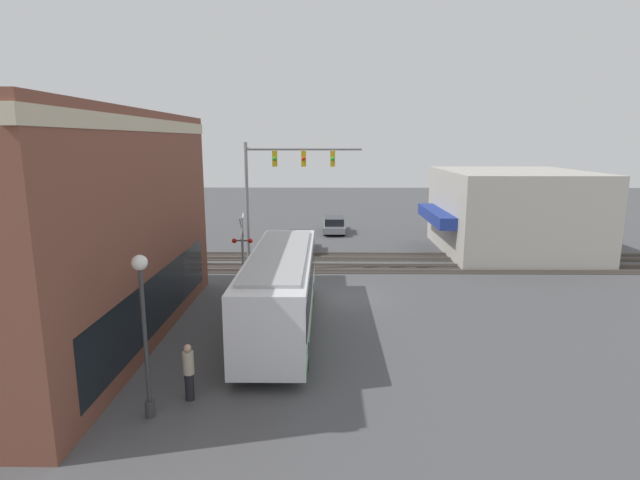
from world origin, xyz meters
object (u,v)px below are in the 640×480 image
(city_bus, at_px, (281,287))
(streetlamp, at_px, (144,322))
(pedestrian_by_lamp, at_px, (189,372))
(pedestrian_at_crossing, at_px, (265,265))
(crossing_signal, at_px, (242,241))
(parked_car_grey, at_px, (334,225))
(parked_car_silver, at_px, (300,242))

(city_bus, height_order, streetlamp, streetlamp)
(pedestrian_by_lamp, relative_size, pedestrian_at_crossing, 1.00)
(crossing_signal, xyz_separation_m, parked_car_grey, (15.02, -5.45, -1.64))
(pedestrian_by_lamp, bearing_deg, streetlamp, 136.87)
(parked_car_silver, height_order, pedestrian_at_crossing, pedestrian_at_crossing)
(crossing_signal, relative_size, parked_car_silver, 0.81)
(city_bus, xyz_separation_m, parked_car_grey, (22.53, -2.60, -1.20))
(city_bus, relative_size, parked_car_grey, 2.34)
(streetlamp, xyz_separation_m, pedestrian_at_crossing, (14.14, -1.66, -1.95))
(crossing_signal, height_order, parked_car_grey, crossing_signal)
(crossing_signal, distance_m, pedestrian_by_lamp, 13.56)
(crossing_signal, xyz_separation_m, pedestrian_by_lamp, (-13.48, -0.54, -1.36))
(crossing_signal, xyz_separation_m, streetlamp, (-14.44, 0.36, 0.59))
(city_bus, bearing_deg, pedestrian_by_lamp, 158.83)
(streetlamp, bearing_deg, pedestrian_at_crossing, -6.72)
(parked_car_silver, relative_size, pedestrian_at_crossing, 2.56)
(crossing_signal, distance_m, parked_car_grey, 16.06)
(city_bus, height_order, parked_car_silver, city_bus)
(city_bus, distance_m, parked_car_silver, 14.99)
(parked_car_silver, distance_m, parked_car_grey, 8.02)
(city_bus, relative_size, streetlamp, 2.36)
(city_bus, height_order, pedestrian_at_crossing, city_bus)
(streetlamp, xyz_separation_m, pedestrian_by_lamp, (0.96, -0.90, -1.95))
(city_bus, relative_size, crossing_signal, 2.99)
(city_bus, bearing_deg, crossing_signal, 20.76)
(parked_car_silver, bearing_deg, streetlamp, 171.65)
(parked_car_silver, xyz_separation_m, pedestrian_at_crossing, (-7.74, 1.55, 0.26))
(streetlamp, relative_size, parked_car_grey, 0.99)
(parked_car_silver, bearing_deg, pedestrian_by_lamp, 173.69)
(parked_car_grey, relative_size, pedestrian_by_lamp, 2.67)
(pedestrian_by_lamp, height_order, pedestrian_at_crossing, pedestrian_at_crossing)
(streetlamp, height_order, pedestrian_at_crossing, streetlamp)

